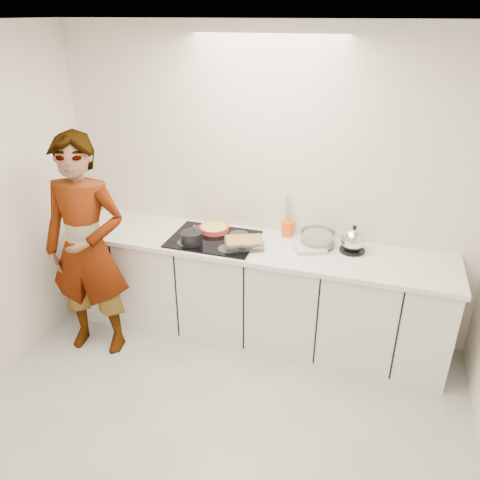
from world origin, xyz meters
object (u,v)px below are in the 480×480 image
(hob, at_px, (214,239))
(kettle, at_px, (353,240))
(tart_dish, at_px, (214,228))
(mixing_bowl, at_px, (317,239))
(cook, at_px, (87,249))
(utensil_crock, at_px, (288,228))
(saucepan, at_px, (192,238))
(baking_dish, at_px, (244,242))

(hob, height_order, kettle, kettle)
(hob, relative_size, tart_dish, 2.22)
(mixing_bowl, xyz_separation_m, cook, (-1.74, -0.66, -0.03))
(tart_dish, xyz_separation_m, cook, (-0.84, -0.66, -0.01))
(mixing_bowl, relative_size, utensil_crock, 2.65)
(hob, relative_size, saucepan, 3.91)
(mixing_bowl, height_order, kettle, kettle)
(mixing_bowl, distance_m, kettle, 0.29)
(tart_dish, bearing_deg, kettle, -0.32)
(tart_dish, height_order, baking_dish, baking_dish)
(tart_dish, distance_m, baking_dish, 0.39)
(kettle, bearing_deg, tart_dish, 179.68)
(saucepan, height_order, baking_dish, saucepan)
(hob, bearing_deg, baking_dish, -12.04)
(kettle, height_order, cook, cook)
(tart_dish, xyz_separation_m, kettle, (1.18, -0.01, 0.06))
(utensil_crock, bearing_deg, hob, -154.41)
(hob, bearing_deg, saucepan, -135.71)
(hob, xyz_separation_m, mixing_bowl, (0.85, 0.15, 0.05))
(saucepan, xyz_separation_m, cook, (-0.75, -0.38, -0.04))
(mixing_bowl, height_order, utensil_crock, utensil_crock)
(saucepan, distance_m, utensil_crock, 0.83)
(baking_dish, height_order, kettle, kettle)
(hob, distance_m, tart_dish, 0.16)
(tart_dish, distance_m, utensil_crock, 0.64)
(baking_dish, bearing_deg, saucepan, -169.71)
(tart_dish, bearing_deg, utensil_crock, 11.81)
(hob, xyz_separation_m, saucepan, (-0.14, -0.14, 0.06))
(saucepan, relative_size, utensil_crock, 1.39)
(baking_dish, distance_m, mixing_bowl, 0.60)
(baking_dish, xyz_separation_m, mixing_bowl, (0.57, 0.21, 0.01))
(kettle, height_order, utensil_crock, kettle)
(kettle, bearing_deg, baking_dish, -166.83)
(baking_dish, height_order, utensil_crock, utensil_crock)
(saucepan, height_order, cook, cook)
(hob, height_order, utensil_crock, utensil_crock)
(tart_dish, height_order, cook, cook)
(saucepan, bearing_deg, hob, 44.29)
(hob, distance_m, cook, 1.03)
(hob, relative_size, mixing_bowl, 2.05)
(tart_dish, distance_m, kettle, 1.18)
(saucepan, bearing_deg, baking_dish, 10.29)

